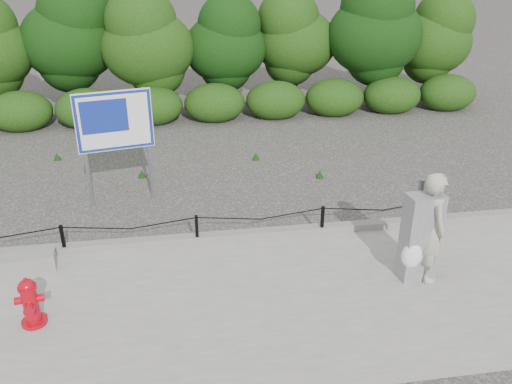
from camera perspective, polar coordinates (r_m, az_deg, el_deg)
The scene contains 10 objects.
ground at distance 10.75m, azimuth -6.15°, elevation -5.68°, with size 90.00×90.00×0.00m, color #2D2B28.
sidewalk at distance 9.08m, azimuth -5.45°, elevation -12.04°, with size 14.00×4.00×0.08m, color gray.
curb at distance 10.71m, azimuth -6.20°, elevation -4.86°, with size 14.00×0.22×0.14m, color slate.
chain_barrier at distance 10.52m, azimuth -6.27°, elevation -3.56°, with size 10.06×0.06×0.60m.
treeline at distance 18.37m, azimuth -8.52°, elevation 15.69°, with size 20.24×3.56×4.36m.
fire_hydrant at distance 9.11m, azimuth -22.67°, elevation -10.69°, with size 0.44×0.46×0.84m.
pedestrian at distance 9.64m, azimuth 17.82°, elevation -3.68°, with size 0.79×0.75×1.99m.
concrete_block at distance 10.56m, azimuth -23.07°, elevation -6.94°, with size 1.01×0.35×0.32m, color gray.
utility_cabinet at distance 9.67m, azimuth 16.88°, elevation -4.54°, with size 0.65×0.47×1.78m.
advertising_sign at distance 12.00m, azimuth -14.67°, elevation 6.73°, with size 1.60×0.41×2.59m.
Camera 1 is at (-0.24, -9.16, 5.61)m, focal length 38.00 mm.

